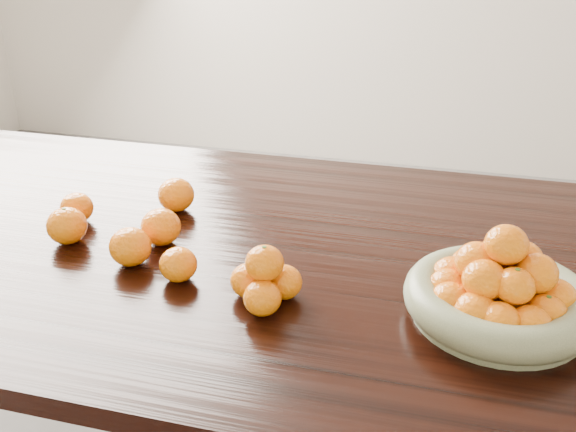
% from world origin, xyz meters
% --- Properties ---
extents(dining_table, '(2.00, 1.00, 0.75)m').
position_xyz_m(dining_table, '(0.00, 0.00, 0.66)').
color(dining_table, black).
rests_on(dining_table, ground).
extents(fruit_bowl, '(0.31, 0.31, 0.16)m').
position_xyz_m(fruit_bowl, '(0.43, -0.14, 0.80)').
color(fruit_bowl, gray).
rests_on(fruit_bowl, dining_table).
extents(orange_pyramid, '(0.12, 0.12, 0.11)m').
position_xyz_m(orange_pyramid, '(0.05, -0.20, 0.79)').
color(orange_pyramid, orange).
rests_on(orange_pyramid, dining_table).
extents(loose_orange_0, '(0.08, 0.08, 0.07)m').
position_xyz_m(loose_orange_0, '(-0.39, -0.09, 0.79)').
color(loose_orange_0, orange).
rests_on(loose_orange_0, dining_table).
extents(loose_orange_1, '(0.07, 0.07, 0.06)m').
position_xyz_m(loose_orange_1, '(-0.12, -0.17, 0.78)').
color(loose_orange_1, orange).
rests_on(loose_orange_1, dining_table).
extents(loose_orange_2, '(0.08, 0.08, 0.07)m').
position_xyz_m(loose_orange_2, '(-0.21, -0.05, 0.79)').
color(loose_orange_2, orange).
rests_on(loose_orange_2, dining_table).
extents(loose_orange_3, '(0.07, 0.07, 0.06)m').
position_xyz_m(loose_orange_3, '(-0.42, 0.00, 0.78)').
color(loose_orange_3, orange).
rests_on(loose_orange_3, dining_table).
extents(loose_orange_4, '(0.08, 0.08, 0.07)m').
position_xyz_m(loose_orange_4, '(-0.23, -0.14, 0.79)').
color(loose_orange_4, orange).
rests_on(loose_orange_4, dining_table).
extents(loose_orange_5, '(0.08, 0.08, 0.07)m').
position_xyz_m(loose_orange_5, '(-0.24, 0.11, 0.79)').
color(loose_orange_5, orange).
rests_on(loose_orange_5, dining_table).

